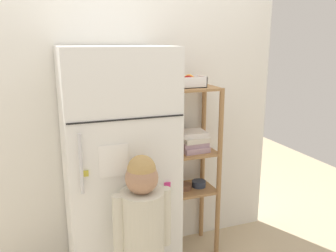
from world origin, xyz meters
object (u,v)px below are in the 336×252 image
at_px(child_standing, 143,225).
at_px(fruit_bin, 190,81).
at_px(pantry_shelf_unit, 192,156).
at_px(refrigerator, 118,171).

distance_m(child_standing, fruit_bin, 1.07).
bearing_deg(child_standing, fruit_bin, 47.50).
xyz_separation_m(pantry_shelf_unit, fruit_bin, (-0.03, 0.00, 0.57)).
xyz_separation_m(child_standing, pantry_shelf_unit, (0.57, 0.58, 0.15)).
distance_m(refrigerator, child_standing, 0.47).
bearing_deg(fruit_bin, pantry_shelf_unit, -5.91).
relative_size(refrigerator, child_standing, 1.54).
bearing_deg(refrigerator, child_standing, -84.98).
height_order(pantry_shelf_unit, fruit_bin, fruit_bin).
height_order(refrigerator, fruit_bin, refrigerator).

